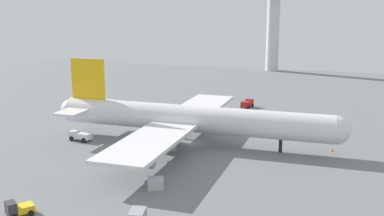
{
  "coord_description": "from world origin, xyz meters",
  "views": [
    {
      "loc": [
        29.08,
        -88.44,
        28.22
      ],
      "look_at": [
        0.0,
        0.0,
        7.74
      ],
      "focal_mm": 42.97,
      "sensor_mm": 36.0,
      "label": 1
    }
  ],
  "objects_px": {
    "fuel_truck": "(80,136)",
    "control_tower": "(273,19)",
    "cargo_container_fore": "(137,216)",
    "safety_cone_nose": "(332,150)",
    "cargo_container_aft": "(156,183)",
    "baggage_tug": "(18,209)",
    "pushback_tractor": "(247,103)",
    "cargo_airplane": "(190,119)"
  },
  "relations": [
    {
      "from": "baggage_tug",
      "to": "cargo_container_aft",
      "type": "xyz_separation_m",
      "value": [
        14.35,
        14.9,
        -0.16
      ]
    },
    {
      "from": "fuel_truck",
      "to": "control_tower",
      "type": "relative_size",
      "value": 0.14
    },
    {
      "from": "cargo_airplane",
      "to": "baggage_tug",
      "type": "bearing_deg",
      "value": -106.23
    },
    {
      "from": "pushback_tractor",
      "to": "baggage_tug",
      "type": "xyz_separation_m",
      "value": [
        -15.97,
        -79.51,
        -0.08
      ]
    },
    {
      "from": "baggage_tug",
      "to": "safety_cone_nose",
      "type": "distance_m",
      "value": 59.61
    },
    {
      "from": "fuel_truck",
      "to": "safety_cone_nose",
      "type": "relative_size",
      "value": 7.31
    },
    {
      "from": "cargo_container_aft",
      "to": "safety_cone_nose",
      "type": "xyz_separation_m",
      "value": [
        26.11,
        28.88,
        -0.52
      ]
    },
    {
      "from": "fuel_truck",
      "to": "cargo_container_fore",
      "type": "distance_m",
      "value": 42.11
    },
    {
      "from": "pushback_tractor",
      "to": "cargo_container_fore",
      "type": "bearing_deg",
      "value": -89.57
    },
    {
      "from": "control_tower",
      "to": "baggage_tug",
      "type": "bearing_deg",
      "value": -93.82
    },
    {
      "from": "cargo_airplane",
      "to": "cargo_container_aft",
      "type": "height_order",
      "value": "cargo_airplane"
    },
    {
      "from": "cargo_airplane",
      "to": "baggage_tug",
      "type": "height_order",
      "value": "cargo_airplane"
    },
    {
      "from": "fuel_truck",
      "to": "control_tower",
      "type": "xyz_separation_m",
      "value": [
        22.31,
        125.79,
        22.07
      ]
    },
    {
      "from": "cargo_airplane",
      "to": "cargo_container_fore",
      "type": "distance_m",
      "value": 37.36
    },
    {
      "from": "baggage_tug",
      "to": "cargo_airplane",
      "type": "bearing_deg",
      "value": 73.77
    },
    {
      "from": "safety_cone_nose",
      "to": "cargo_airplane",
      "type": "bearing_deg",
      "value": -172.59
    },
    {
      "from": "cargo_container_fore",
      "to": "cargo_container_aft",
      "type": "xyz_separation_m",
      "value": [
        -2.2,
        11.64,
        0.02
      ]
    },
    {
      "from": "cargo_container_aft",
      "to": "safety_cone_nose",
      "type": "relative_size",
      "value": 4.22
    },
    {
      "from": "fuel_truck",
      "to": "safety_cone_nose",
      "type": "xyz_separation_m",
      "value": [
        52.06,
        9.18,
        -0.77
      ]
    },
    {
      "from": "cargo_airplane",
      "to": "safety_cone_nose",
      "type": "bearing_deg",
      "value": 7.41
    },
    {
      "from": "pushback_tractor",
      "to": "cargo_container_fore",
      "type": "distance_m",
      "value": 76.25
    },
    {
      "from": "cargo_airplane",
      "to": "cargo_container_aft",
      "type": "relative_size",
      "value": 20.48
    },
    {
      "from": "control_tower",
      "to": "fuel_truck",
      "type": "bearing_deg",
      "value": -100.06
    },
    {
      "from": "control_tower",
      "to": "pushback_tractor",
      "type": "bearing_deg",
      "value": -86.28
    },
    {
      "from": "cargo_airplane",
      "to": "cargo_container_aft",
      "type": "distance_m",
      "value": 25.66
    },
    {
      "from": "cargo_container_fore",
      "to": "safety_cone_nose",
      "type": "height_order",
      "value": "cargo_container_fore"
    },
    {
      "from": "pushback_tractor",
      "to": "safety_cone_nose",
      "type": "distance_m",
      "value": 43.32
    },
    {
      "from": "control_tower",
      "to": "cargo_container_fore",
      "type": "bearing_deg",
      "value": -87.87
    },
    {
      "from": "baggage_tug",
      "to": "cargo_container_aft",
      "type": "distance_m",
      "value": 20.69
    },
    {
      "from": "pushback_tractor",
      "to": "cargo_container_fore",
      "type": "height_order",
      "value": "pushback_tractor"
    },
    {
      "from": "baggage_tug",
      "to": "cargo_container_fore",
      "type": "xyz_separation_m",
      "value": [
        16.55,
        3.26,
        -0.18
      ]
    },
    {
      "from": "baggage_tug",
      "to": "cargo_container_fore",
      "type": "height_order",
      "value": "baggage_tug"
    },
    {
      "from": "pushback_tractor",
      "to": "cargo_airplane",
      "type": "bearing_deg",
      "value": -96.24
    },
    {
      "from": "cargo_container_aft",
      "to": "control_tower",
      "type": "relative_size",
      "value": 0.08
    },
    {
      "from": "pushback_tractor",
      "to": "control_tower",
      "type": "distance_m",
      "value": 84.0
    },
    {
      "from": "cargo_container_aft",
      "to": "control_tower",
      "type": "distance_m",
      "value": 147.23
    },
    {
      "from": "cargo_airplane",
      "to": "cargo_container_fore",
      "type": "xyz_separation_m",
      "value": [
        4.89,
        -36.77,
        -4.46
      ]
    },
    {
      "from": "cargo_container_aft",
      "to": "safety_cone_nose",
      "type": "distance_m",
      "value": 38.94
    },
    {
      "from": "baggage_tug",
      "to": "control_tower",
      "type": "relative_size",
      "value": 0.11
    },
    {
      "from": "cargo_airplane",
      "to": "fuel_truck",
      "type": "distance_m",
      "value": 24.24
    },
    {
      "from": "cargo_container_aft",
      "to": "safety_cone_nose",
      "type": "height_order",
      "value": "cargo_container_aft"
    },
    {
      "from": "baggage_tug",
      "to": "control_tower",
      "type": "xyz_separation_m",
      "value": [
        10.71,
        160.38,
        22.16
      ]
    }
  ]
}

